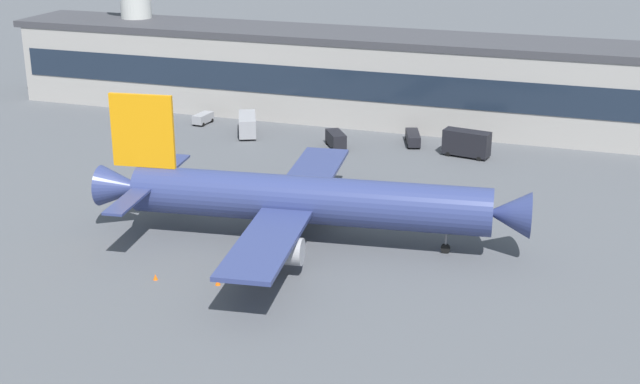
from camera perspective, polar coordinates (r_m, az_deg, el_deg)
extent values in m
plane|color=#4C4F54|center=(102.03, -2.64, -3.95)|extent=(600.00, 600.00, 0.00)
cube|color=#9E9993|center=(155.67, 5.57, 7.08)|extent=(146.98, 15.37, 14.19)
cube|color=#38383D|center=(154.18, 5.66, 9.87)|extent=(149.92, 15.67, 1.20)
cube|color=#192333|center=(148.18, 4.87, 6.73)|extent=(144.05, 0.16, 5.11)
cylinder|color=navy|center=(102.80, -0.72, -0.52)|extent=(42.85, 10.97, 5.58)
cone|color=navy|center=(100.79, 12.13, -1.40)|extent=(5.66, 5.90, 5.30)
cone|color=navy|center=(109.78, -12.64, 0.33)|extent=(6.73, 5.77, 5.03)
cube|color=orange|center=(106.48, -11.47, 3.91)|extent=(7.82, 1.49, 8.93)
cube|color=navy|center=(113.57, -9.85, 1.62)|extent=(3.66, 10.27, 0.30)
cube|color=navy|center=(102.87, -12.27, -0.47)|extent=(3.66, 10.27, 0.30)
cube|color=navy|center=(114.78, -0.40, 1.38)|extent=(8.39, 19.73, 0.50)
cube|color=navy|center=(92.29, -3.55, -3.36)|extent=(8.39, 19.73, 0.50)
cylinder|color=#99999E|center=(112.56, -0.20, -0.04)|extent=(4.96, 3.63, 3.07)
cylinder|color=#99999E|center=(95.36, -2.50, -3.82)|extent=(4.96, 3.63, 3.07)
cylinder|color=black|center=(102.64, 8.16, -3.66)|extent=(1.15, 0.64, 1.10)
cylinder|color=slate|center=(102.04, 8.20, -2.85)|extent=(0.24, 0.24, 2.58)
cylinder|color=black|center=(107.26, -1.54, -2.40)|extent=(1.15, 0.64, 1.10)
cylinder|color=slate|center=(106.68, -1.54, -1.62)|extent=(0.24, 0.24, 2.58)
cylinder|color=black|center=(102.75, -2.16, -3.44)|extent=(1.15, 0.64, 1.10)
cylinder|color=slate|center=(102.14, -2.17, -2.63)|extent=(0.24, 0.24, 2.58)
cylinder|color=#B7B7B2|center=(177.53, -11.79, 10.32)|extent=(5.92, 5.92, 26.33)
cube|color=gray|center=(148.78, -4.75, 4.43)|extent=(5.94, 8.82, 3.00)
cube|color=black|center=(150.86, -4.76, 4.88)|extent=(3.54, 3.73, 0.75)
cylinder|color=black|center=(152.02, -5.22, 4.16)|extent=(0.56, 0.76, 0.70)
cylinder|color=black|center=(152.02, -4.27, 4.19)|extent=(0.56, 0.76, 0.70)
cylinder|color=black|center=(146.36, -5.22, 3.54)|extent=(0.56, 0.76, 0.70)
cylinder|color=black|center=(146.36, -4.23, 3.57)|extent=(0.56, 0.76, 0.70)
cube|color=black|center=(138.09, 9.51, 3.18)|extent=(7.54, 3.81, 3.80)
cube|color=black|center=(137.27, 10.31, 3.36)|extent=(2.90, 2.79, 0.95)
cylinder|color=black|center=(138.94, 10.61, 2.40)|extent=(0.74, 0.42, 0.70)
cylinder|color=black|center=(136.81, 10.30, 2.14)|extent=(0.74, 0.42, 0.70)
cylinder|color=black|center=(140.49, 8.67, 2.70)|extent=(0.74, 0.42, 0.70)
cylinder|color=black|center=(138.38, 8.33, 2.46)|extent=(0.74, 0.42, 0.70)
cube|color=gray|center=(156.49, -7.62, 4.80)|extent=(2.26, 4.54, 1.50)
cube|color=black|center=(155.42, -7.85, 4.80)|extent=(1.87, 1.68, 0.38)
cylinder|color=black|center=(154.98, -7.62, 4.37)|extent=(0.36, 0.72, 0.70)
cylinder|color=black|center=(155.85, -8.16, 4.43)|extent=(0.36, 0.72, 0.70)
cylinder|color=black|center=(157.53, -7.05, 4.65)|extent=(0.36, 0.72, 0.70)
cylinder|color=black|center=(158.38, -7.58, 4.70)|extent=(0.36, 0.72, 0.70)
cube|color=white|center=(161.94, -12.57, 4.99)|extent=(5.31, 5.14, 1.40)
cube|color=black|center=(160.64, -12.44, 4.99)|extent=(2.85, 2.90, 0.35)
cylinder|color=black|center=(160.88, -11.98, 4.68)|extent=(0.72, 0.69, 0.70)
cylinder|color=black|center=(160.24, -12.78, 4.56)|extent=(0.72, 0.69, 0.70)
cylinder|color=black|center=(164.00, -12.34, 4.94)|extent=(0.72, 0.69, 0.70)
cylinder|color=black|center=(163.37, -13.12, 4.82)|extent=(0.72, 0.69, 0.70)
cube|color=black|center=(141.15, 1.04, 3.48)|extent=(4.69, 5.55, 2.20)
cube|color=black|center=(139.71, 1.20, 3.49)|extent=(2.69, 2.63, 0.55)
cylinder|color=black|center=(140.05, 1.63, 2.87)|extent=(0.63, 0.75, 0.70)
cylinder|color=black|center=(139.53, 0.84, 2.81)|extent=(0.63, 0.75, 0.70)
cylinder|color=black|center=(143.40, 1.22, 3.28)|extent=(0.63, 0.75, 0.70)
cylinder|color=black|center=(142.90, 0.46, 3.22)|extent=(0.63, 0.75, 0.70)
cube|color=black|center=(143.77, 6.06, 3.55)|extent=(3.88, 6.70, 1.60)
cube|color=black|center=(142.00, 6.13, 3.47)|extent=(2.44, 2.70, 0.40)
cylinder|color=black|center=(141.95, 6.49, 2.98)|extent=(0.50, 0.76, 0.70)
cylinder|color=black|center=(141.78, 5.77, 2.99)|extent=(0.50, 0.76, 0.70)
cylinder|color=black|center=(146.22, 6.33, 3.49)|extent=(0.50, 0.76, 0.70)
cylinder|color=black|center=(146.06, 5.62, 3.50)|extent=(0.50, 0.76, 0.70)
cone|color=#F2590C|center=(94.59, -6.66, -5.82)|extent=(0.58, 0.58, 0.73)
cone|color=#F2590C|center=(96.78, -10.66, -5.45)|extent=(0.52, 0.52, 0.65)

